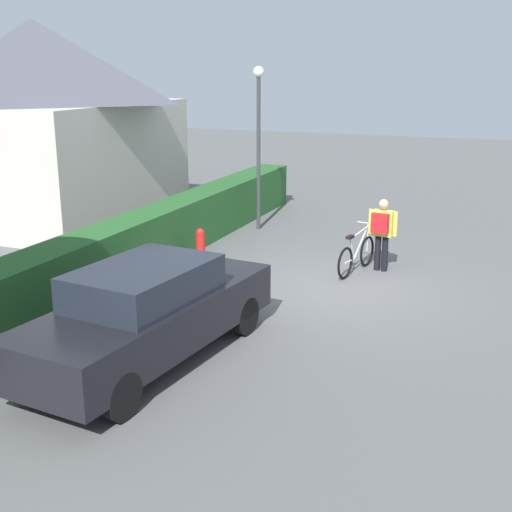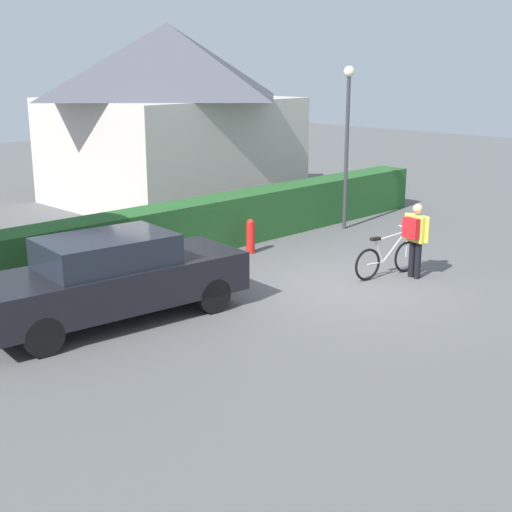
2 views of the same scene
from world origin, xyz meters
The scene contains 8 objects.
ground_plane centered at (0.00, 0.00, 0.00)m, with size 60.00×60.00×0.00m, color #5A5A5A.
hedge_row centered at (0.00, 4.20, 0.60)m, with size 15.21×0.90×1.20m, color #265927.
house_distant centered at (3.12, 9.52, 2.79)m, with size 6.58×6.30×5.45m.
parked_car_near centered at (-4.38, 1.64, 0.78)m, with size 4.74×2.10×1.50m.
bicycle centered at (1.14, -0.11, 0.38)m, with size 1.73×0.54×0.97m.
person_rider centered at (1.42, -0.56, 0.93)m, with size 0.40×0.63×1.55m.
street_lamp centered at (4.00, 3.27, 2.72)m, with size 0.28×0.28×4.21m.
fire_hydrant centered at (0.44, 3.22, 0.41)m, with size 0.20×0.20×0.81m.
Camera 1 is at (-12.30, -3.23, 4.23)m, focal length 47.17 mm.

